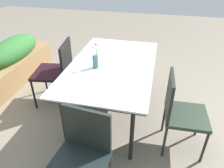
% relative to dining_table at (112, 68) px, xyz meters
% --- Properties ---
extents(ground_plane, '(12.00, 12.00, 0.00)m').
position_rel_dining_table_xyz_m(ground_plane, '(-0.06, -0.02, -0.72)').
color(ground_plane, '#756B5B').
extents(dining_table, '(1.70, 1.02, 0.77)m').
position_rel_dining_table_xyz_m(dining_table, '(0.00, 0.00, 0.00)').
color(dining_table, silver).
rests_on(dining_table, ground).
extents(chair_end_left, '(0.51, 0.51, 0.88)m').
position_rel_dining_table_xyz_m(chair_end_left, '(-1.17, -0.01, -0.21)').
color(chair_end_left, black).
rests_on(chair_end_left, ground).
extents(chair_near_left, '(0.46, 0.46, 0.91)m').
position_rel_dining_table_xyz_m(chair_near_left, '(-0.38, -0.83, -0.21)').
color(chair_near_left, '#223024').
rests_on(chair_near_left, ground).
extents(chair_far_side, '(0.56, 0.56, 0.94)m').
position_rel_dining_table_xyz_m(chair_far_side, '(0.14, 0.83, -0.18)').
color(chair_far_side, black).
rests_on(chair_far_side, ground).
extents(flower_vase, '(0.07, 0.07, 0.31)m').
position_rel_dining_table_xyz_m(flower_vase, '(-0.13, 0.17, 0.15)').
color(flower_vase, slate).
rests_on(flower_vase, dining_table).
extents(potted_plant, '(0.25, 0.25, 0.43)m').
position_rel_dining_table_xyz_m(potted_plant, '(1.49, 0.17, -0.50)').
color(potted_plant, slate).
rests_on(potted_plant, ground).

